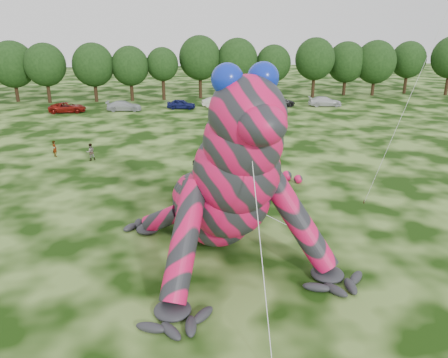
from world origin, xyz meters
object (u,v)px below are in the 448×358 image
object	(u,v)px
car_4	(181,104)
spectator_5	(195,170)
tree_10	(200,67)
tree_13	(314,68)
tree_16	(407,68)
car_3	(124,106)
car_5	(215,102)
spectator_2	(226,127)
tree_7	(94,73)
car_6	(279,102)
tree_5	(14,72)
spectator_1	(91,152)
tree_9	(163,74)
tree_12	(273,71)
inflatable_gecko	(207,151)
spectator_0	(55,149)
car_7	(325,101)
tree_15	(375,68)
tree_14	(346,69)
spectator_3	(245,122)
tree_11	(237,68)
tree_6	(46,73)
tree_8	(131,74)
car_2	(67,107)

from	to	relation	value
car_4	spectator_5	size ratio (longest dim) A/B	2.47
tree_10	tree_13	xyz separation A→B (m)	(19.73, -1.45, -0.19)
tree_16	car_3	world-z (taller)	tree_16
car_5	spectator_2	distance (m)	18.58
car_4	tree_16	bearing A→B (deg)	-65.90
tree_7	spectator_2	distance (m)	31.80
car_6	tree_5	bearing A→B (deg)	65.72
tree_13	spectator_1	size ratio (longest dim) A/B	6.17
tree_9	car_4	distance (m)	9.82
tree_9	tree_12	distance (m)	18.95
inflatable_gecko	spectator_0	world-z (taller)	inflatable_gecko
car_7	tree_15	bearing A→B (deg)	-45.42
tree_5	tree_14	xyz separation A→B (m)	(56.59, 0.29, -0.20)
tree_16	car_6	size ratio (longest dim) A/B	1.79
inflatable_gecko	car_4	bearing A→B (deg)	76.08
car_6	spectator_5	size ratio (longest dim) A/B	3.02
car_4	car_6	size ratio (longest dim) A/B	0.82
tree_16	car_4	xyz separation A→B (m)	(-41.66, -10.75, -3.96)
tree_13	tree_16	distance (m)	18.46
tree_5	car_4	xyz separation A→B (m)	(26.91, -9.81, -4.17)
tree_9	tree_16	world-z (taller)	tree_16
tree_5	tree_16	bearing A→B (deg)	0.78
tree_12	tree_14	xyz separation A→B (m)	(13.45, 0.98, 0.21)
tree_5	spectator_3	world-z (taller)	tree_5
tree_11	tree_16	bearing A→B (deg)	2.13
tree_7	spectator_2	bearing A→B (deg)	-53.87
tree_6	spectator_1	world-z (taller)	tree_6
tree_11	spectator_1	xyz separation A→B (m)	(-19.25, -35.21, -4.21)
tree_7	tree_11	size ratio (longest dim) A/B	0.94
tree_8	spectator_5	size ratio (longest dim) A/B	5.16
tree_12	tree_7	bearing A→B (deg)	-178.22
tree_16	spectator_0	bearing A→B (deg)	-147.52
tree_8	tree_16	size ratio (longest dim) A/B	0.95
tree_11	tree_12	bearing A→B (deg)	-4.18
inflatable_gecko	tree_15	size ratio (longest dim) A/B	2.24
tree_9	tree_12	bearing A→B (deg)	1.19
tree_14	spectator_2	xyz separation A→B (m)	(-24.93, -27.41, -3.78)
car_2	car_3	distance (m)	8.11
tree_7	car_4	xyz separation A→B (m)	(13.87, -8.18, -4.01)
tree_10	car_7	size ratio (longest dim) A/B	2.03
car_2	spectator_1	size ratio (longest dim) A/B	3.18
tree_10	car_2	size ratio (longest dim) A/B	2.01
tree_16	tree_15	bearing A→B (deg)	-167.07
tree_8	tree_16	bearing A→B (deg)	2.75
tree_9	spectator_0	distance (m)	34.47
tree_10	tree_11	world-z (taller)	tree_10
tree_8	car_5	bearing A→B (deg)	-28.00
tree_12	car_6	size ratio (longest dim) A/B	1.71
tree_9	tree_12	world-z (taller)	tree_12
tree_14	car_4	size ratio (longest dim) A/B	2.19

